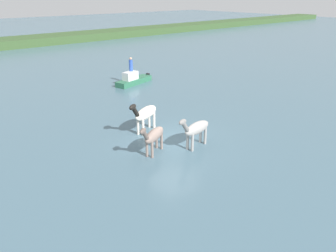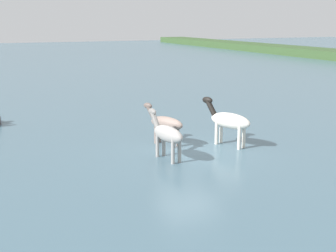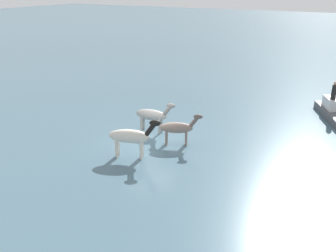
# 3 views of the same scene
# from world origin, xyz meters

# --- Properties ---
(ground_plane) EXTENTS (202.21, 202.21, 0.00)m
(ground_plane) POSITION_xyz_m (0.00, 0.00, 0.00)
(ground_plane) COLOR #476675
(horse_mid_herd) EXTENTS (2.45, 0.85, 1.89)m
(horse_mid_herd) POSITION_xyz_m (0.52, -1.19, 1.04)
(horse_mid_herd) COLOR #9E9993
(horse_mid_herd) RESTS_ON ground_plane
(horse_gray_outer) EXTENTS (2.60, 1.37, 2.06)m
(horse_gray_outer) POSITION_xyz_m (-0.27, 2.12, 1.13)
(horse_gray_outer) COLOR silver
(horse_gray_outer) RESTS_ON ground_plane
(horse_dun_straggler) EXTENTS (2.21, 1.29, 1.77)m
(horse_dun_straggler) POSITION_xyz_m (-1.59, -0.34, 0.98)
(horse_dun_straggler) COLOR gray
(horse_dun_straggler) RESTS_ON ground_plane
(boat_launch_far) EXTENTS (2.94, 4.45, 1.33)m
(boat_launch_far) POSITION_xyz_m (-8.44, -9.01, 0.31)
(boat_launch_far) COLOR #4C4C51
(boat_launch_far) RESTS_ON ground_plane
(person_boatman_standing) EXTENTS (0.32, 0.32, 1.19)m
(person_boatman_standing) POSITION_xyz_m (-8.24, -9.08, 1.73)
(person_boatman_standing) COLOR black
(person_boatman_standing) RESTS_ON boat_launch_far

